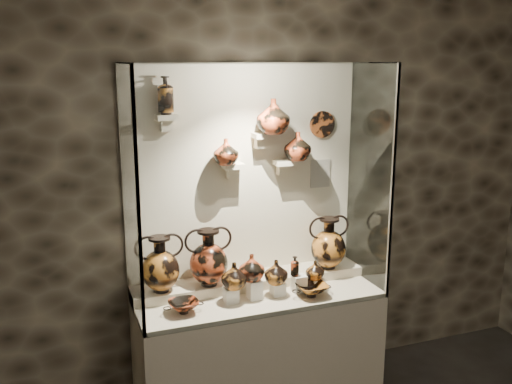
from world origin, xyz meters
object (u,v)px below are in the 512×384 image
Objects in this scene: amphora_left at (160,264)px; amphora_right at (328,243)px; lekythos_tall at (165,93)px; ovoid_vase_c at (298,146)px; ovoid_vase_a at (226,152)px; ovoid_vase_b at (273,116)px; jug_a at (234,276)px; jug_c at (276,272)px; lekythos_small at (295,265)px; amphora_mid at (209,257)px; jug_e at (315,270)px; jug_b at (252,267)px; kylix_left at (183,306)px; kylix_right at (312,289)px.

amphora_left is 0.99× the size of amphora_right.
lekythos_tall is 1.38× the size of ovoid_vase_c.
ovoid_vase_b is (0.33, -0.03, 0.23)m from ovoid_vase_a.
jug_c is at bearing -21.30° from jug_a.
amphora_right is 2.40× the size of lekythos_small.
jug_a is (0.12, -0.20, -0.08)m from amphora_mid.
ovoid_vase_a is 0.41m from ovoid_vase_b.
ovoid_vase_c is at bearing 13.89° from amphora_left.
jug_a is 0.60m from jug_e.
ovoid_vase_c reaches higher than jug_c.
ovoid_vase_b is at bearing -1.53° from lekythos_tall.
jug_b reaches higher than jug_a.
ovoid_vase_c is (0.20, 0.02, -0.22)m from ovoid_vase_b.
lekythos_small is at bearing -21.70° from amphora_mid.
jug_b reaches higher than jug_e.
jug_c is 1.24× the size of jug_e.
jug_a is at bearing -145.83° from jug_b.
amphora_left is at bearing 159.91° from jug_e.
ovoid_vase_a is (0.49, 0.07, 0.72)m from amphora_left.
kylix_left is at bearing -168.13° from lekythos_small.
jug_b is 0.32m from lekythos_small.
jug_b is 1.09× the size of jug_c.
jug_e is (0.46, -0.03, -0.07)m from jug_b.
ovoid_vase_a is (-0.41, 0.25, 0.78)m from lekythos_small.
kylix_right is at bearing -51.64° from ovoid_vase_a.
lekythos_small is 0.82m from kylix_left.
kylix_left is at bearing -57.99° from amphora_left.
lekythos_small is 0.67× the size of ovoid_vase_b.
amphora_left is 1.25m from ovoid_vase_c.
jug_c is 1.40m from lekythos_tall.
jug_e is (0.71, -0.20, -0.12)m from amphora_mid.
kylix_left is (-0.24, -0.23, -0.22)m from amphora_mid.
amphora_left is at bearing 167.34° from ovoid_vase_c.
jug_e is 0.50× the size of kylix_right.
kylix_right is at bearing -19.46° from kylix_left.
jug_a is at bearing 170.84° from jug_e.
lekythos_small is at bearing -12.20° from kylix_left.
amphora_mid is at bearing 169.33° from ovoid_vase_c.
kylix_right reaches higher than kylix_left.
lekythos_tall is 1.16× the size of ovoid_vase_b.
kylix_right is at bearing -20.79° from lekythos_tall.
jug_e is (1.05, -0.20, -0.11)m from amphora_left.
jug_c is at bearing -166.17° from lekythos_small.
amphora_mid is at bearing -170.27° from ovoid_vase_a.
amphora_mid reaches higher than jug_b.
amphora_right is 1.61× the size of ovoid_vase_b.
lekythos_small is at bearing -132.07° from ovoid_vase_c.
ovoid_vase_b is at bearing 4.97° from kylix_left.
amphora_right reaches higher than kylix_right.
lekythos_tall is at bearing 161.60° from ovoid_vase_c.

